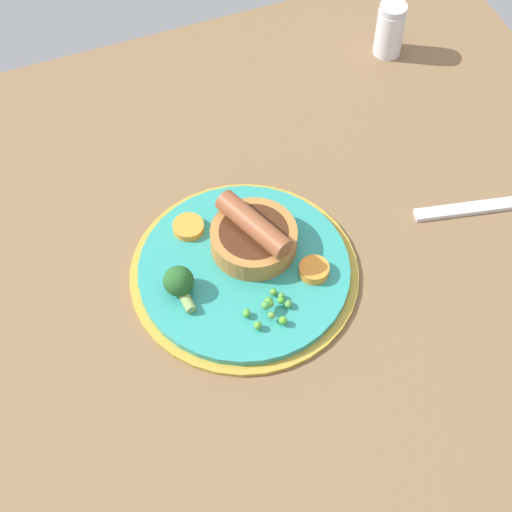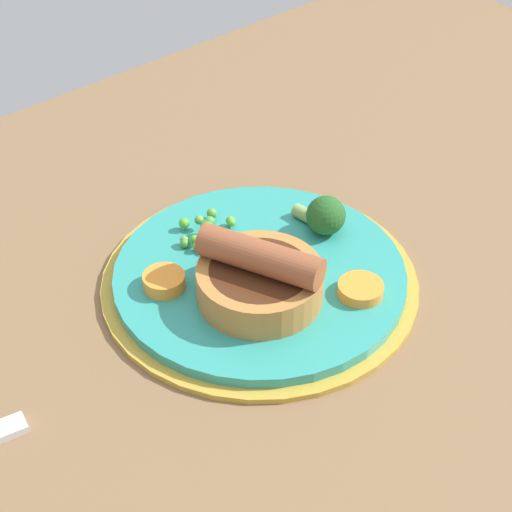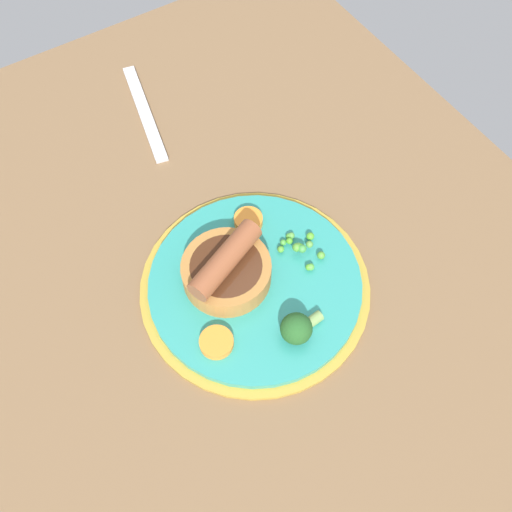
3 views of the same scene
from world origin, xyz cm
name	(u,v)px [view 2 (image 2 of 3)]	position (x,y,z in cm)	size (l,w,h in cm)	color
dining_table	(329,281)	(0.00, 0.00, 1.50)	(110.00, 80.00, 3.00)	brown
dinner_plate	(260,278)	(5.68, -2.34, 3.57)	(25.58, 25.58, 1.40)	#B79333
sausage_pudding	(262,280)	(7.74, 0.30, 6.33)	(9.72, 9.95, 5.30)	#AD7538
pea_pile	(204,228)	(6.24, -8.73, 5.28)	(5.48, 4.59, 1.86)	green
broccoli_floret_near	(324,215)	(-1.85, -2.71, 5.99)	(3.35, 5.06, 3.35)	#235623
carrot_slice_1	(164,281)	(12.59, -5.78, 4.98)	(3.33, 3.33, 1.17)	orange
carrot_slice_2	(361,289)	(1.65, 4.88, 4.86)	(3.56, 3.56, 0.92)	orange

